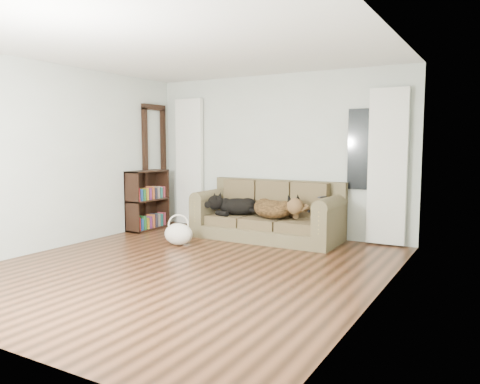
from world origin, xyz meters
The scene contains 15 objects.
floor centered at (0.00, 0.00, 0.00)m, with size 5.00×5.00×0.00m, color black.
ceiling centered at (0.00, 0.00, 2.60)m, with size 5.00×5.00×0.00m, color white.
wall_back centered at (0.00, 2.50, 1.30)m, with size 4.50×0.04×2.60m, color beige.
wall_left centered at (-2.25, 0.00, 1.30)m, with size 0.04×5.00×2.60m, color beige.
wall_right centered at (2.25, 0.00, 1.30)m, with size 0.04×5.00×2.60m, color beige.
curtain_left centered at (-1.70, 2.42, 1.15)m, with size 0.55×0.08×2.25m, color white.
curtain_right centered at (1.80, 2.42, 1.15)m, with size 0.55×0.08×2.25m, color white.
window_pane centered at (1.45, 2.47, 1.40)m, with size 0.50×0.03×1.20m, color black.
door_casing centered at (-2.20, 2.05, 1.05)m, with size 0.07×0.60×2.10m, color black.
sofa centered at (0.08, 1.97, 0.45)m, with size 2.28×0.98×0.93m, color brown.
dog_black_lab centered at (-0.46, 1.93, 0.48)m, with size 0.64×0.45×0.27m, color black.
dog_shepherd centered at (0.26, 1.90, 0.49)m, with size 0.71×0.50×0.31m, color black.
tv_remote centered at (1.04, 1.83, 0.73)m, with size 0.05×0.16×0.02m, color black.
tote_bag centered at (-0.85, 0.94, 0.16)m, with size 0.44×0.34×0.32m, color beige.
bookshelf centered at (-2.09, 1.71, 0.50)m, with size 0.31×0.82×1.02m, color black.
Camera 1 is at (3.28, -4.48, 1.50)m, focal length 35.00 mm.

